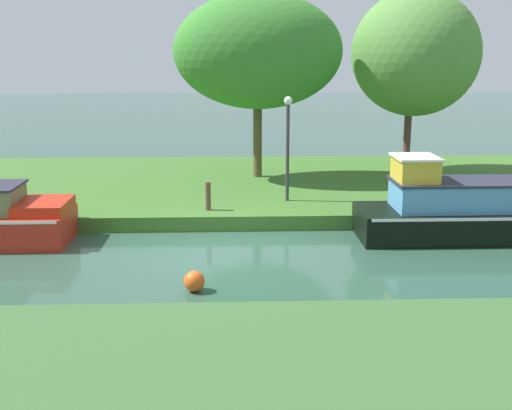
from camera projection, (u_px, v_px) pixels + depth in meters
name	position (u px, v px, depth m)	size (l,w,h in m)	color
ground_plane	(226.00, 255.00, 15.38)	(120.00, 120.00, 0.00)	#2D5141
riverbank_far	(227.00, 186.00, 22.14)	(72.00, 10.00, 0.40)	#3B6927
willow_tree_left	(258.00, 51.00, 21.47)	(5.54, 3.63, 6.11)	brown
willow_tree_centre	(415.00, 53.00, 22.48)	(4.37, 4.35, 6.28)	brown
lamp_post	(288.00, 136.00, 18.70)	(0.24, 0.24, 2.99)	#333338
mooring_post_near	(208.00, 196.00, 17.90)	(0.15, 0.15, 0.78)	brown
channel_buoy	(194.00, 281.00, 12.98)	(0.42, 0.42, 0.42)	#E55919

